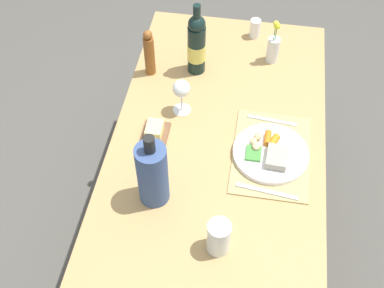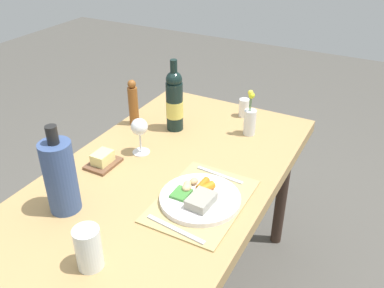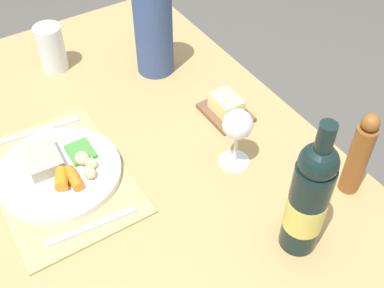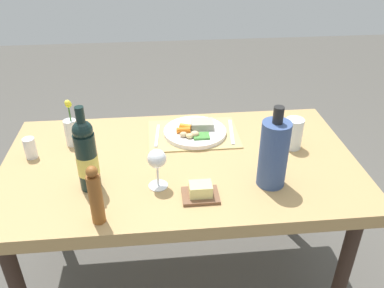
% 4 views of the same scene
% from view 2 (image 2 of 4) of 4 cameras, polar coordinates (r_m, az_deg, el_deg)
% --- Properties ---
extents(dining_table, '(1.42, 0.80, 0.72)m').
position_cam_2_polar(dining_table, '(1.61, -3.92, -6.28)').
color(dining_table, tan).
rests_on(dining_table, ground_plane).
extents(placemat, '(0.40, 0.28, 0.01)m').
position_cam_2_polar(placemat, '(1.44, 1.36, -7.81)').
color(placemat, tan).
rests_on(placemat, dining_table).
extents(dinner_plate, '(0.28, 0.28, 0.05)m').
position_cam_2_polar(dinner_plate, '(1.42, 1.06, -7.40)').
color(dinner_plate, white).
rests_on(dinner_plate, placemat).
extents(fork, '(0.04, 0.22, 0.00)m').
position_cam_2_polar(fork, '(1.32, -2.30, -11.65)').
color(fork, silver).
rests_on(fork, placemat).
extents(knife, '(0.03, 0.19, 0.00)m').
position_cam_2_polar(knife, '(1.55, 3.85, -4.28)').
color(knife, silver).
rests_on(knife, placemat).
extents(butter_dish, '(0.13, 0.10, 0.06)m').
position_cam_2_polar(butter_dish, '(1.65, -12.20, -2.19)').
color(butter_dish, brown).
rests_on(butter_dish, dining_table).
extents(wine_bottle, '(0.08, 0.08, 0.32)m').
position_cam_2_polar(wine_bottle, '(1.82, -2.43, 5.91)').
color(wine_bottle, black).
rests_on(wine_bottle, dining_table).
extents(cooler_bottle, '(0.10, 0.10, 0.31)m').
position_cam_2_polar(cooler_bottle, '(1.40, -17.72, -4.24)').
color(cooler_bottle, '#384F81').
rests_on(cooler_bottle, dining_table).
extents(wine_glass, '(0.07, 0.07, 0.15)m').
position_cam_2_polar(wine_glass, '(1.66, -7.26, 2.14)').
color(wine_glass, white).
rests_on(wine_glass, dining_table).
extents(pepper_mill, '(0.04, 0.04, 0.22)m').
position_cam_2_polar(pepper_mill, '(1.89, -8.11, 5.59)').
color(pepper_mill, brown).
rests_on(pepper_mill, dining_table).
extents(water_tumbler, '(0.08, 0.08, 0.13)m').
position_cam_2_polar(water_tumbler, '(1.22, -14.04, -14.04)').
color(water_tumbler, silver).
rests_on(water_tumbler, dining_table).
extents(salt_shaker, '(0.05, 0.05, 0.09)m').
position_cam_2_polar(salt_shaker, '(1.99, 7.18, 4.99)').
color(salt_shaker, white).
rests_on(salt_shaker, dining_table).
extents(flower_vase, '(0.05, 0.05, 0.21)m').
position_cam_2_polar(flower_vase, '(1.82, 7.99, 3.34)').
color(flower_vase, silver).
rests_on(flower_vase, dining_table).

